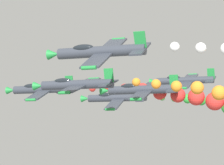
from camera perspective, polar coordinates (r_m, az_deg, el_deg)
The scene contains 6 objects.
airplane_lead at distance 72.09m, azimuth -7.72°, elevation -0.73°, with size 9.05×10.35×3.78m.
airplane_left_inner at distance 61.39m, azimuth -4.04°, elevation -0.21°, with size 9.32×10.35×3.25m.
airplane_right_inner at distance 76.93m, azimuth 0.42°, elevation -1.69°, with size 8.91×10.35×4.14m.
airplane_left_outer at distance 65.67m, azimuth 3.27°, elevation -0.77°, with size 9.20×10.35×3.45m.
airplane_right_outer at distance 50.50m, azimuth -1.42°, elevation 3.44°, with size 8.75×10.35×4.51m.
airplane_trailing at distance 81.69m, azimuth 7.93°, elevation 0.23°, with size 9.16×10.35×3.51m.
Camera 1 is at (-63.54, -22.48, 93.66)m, focal length 82.91 mm.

